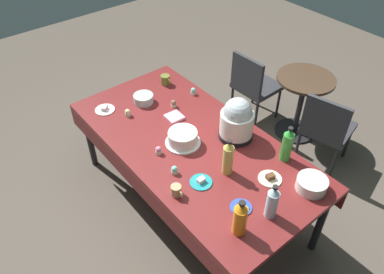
# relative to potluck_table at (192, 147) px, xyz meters

# --- Properties ---
(ground) EXTENTS (9.00, 9.00, 0.00)m
(ground) POSITION_rel_potluck_table_xyz_m (0.00, 0.00, -0.69)
(ground) COLOR brown
(potluck_table) EXTENTS (2.20, 1.10, 0.75)m
(potluck_table) POSITION_rel_potluck_table_xyz_m (0.00, 0.00, 0.00)
(potluck_table) COLOR maroon
(potluck_table) RESTS_ON ground
(frosted_layer_cake) EXTENTS (0.29, 0.29, 0.12)m
(frosted_layer_cake) POSITION_rel_potluck_table_xyz_m (-0.03, -0.07, 0.12)
(frosted_layer_cake) COLOR silver
(frosted_layer_cake) RESTS_ON potluck_table
(slow_cooker) EXTENTS (0.28, 0.28, 0.37)m
(slow_cooker) POSITION_rel_potluck_table_xyz_m (0.17, 0.32, 0.24)
(slow_cooker) COLOR black
(slow_cooker) RESTS_ON potluck_table
(glass_salad_bowl) EXTENTS (0.18, 0.18, 0.08)m
(glass_salad_bowl) POSITION_rel_potluck_table_xyz_m (-0.70, -0.00, 0.10)
(glass_salad_bowl) COLOR #B2C6BC
(glass_salad_bowl) RESTS_ON potluck_table
(ceramic_snack_bowl) EXTENTS (0.22, 0.22, 0.09)m
(ceramic_snack_bowl) POSITION_rel_potluck_table_xyz_m (0.92, 0.34, 0.11)
(ceramic_snack_bowl) COLOR silver
(ceramic_snack_bowl) RESTS_ON potluck_table
(dessert_plate_white) EXTENTS (0.18, 0.18, 0.04)m
(dessert_plate_white) POSITION_rel_potluck_table_xyz_m (-0.82, -0.34, 0.07)
(dessert_plate_white) COLOR white
(dessert_plate_white) RESTS_ON potluck_table
(dessert_plate_teal) EXTENTS (0.17, 0.17, 0.04)m
(dessert_plate_teal) POSITION_rel_potluck_table_xyz_m (0.38, -0.23, 0.07)
(dessert_plate_teal) COLOR teal
(dessert_plate_teal) RESTS_ON potluck_table
(dessert_plate_cobalt) EXTENTS (0.15, 0.15, 0.06)m
(dessert_plate_cobalt) POSITION_rel_potluck_table_xyz_m (0.73, -0.16, 0.08)
(dessert_plate_cobalt) COLOR #2D4CB2
(dessert_plate_cobalt) RESTS_ON potluck_table
(dessert_plate_cream) EXTENTS (0.17, 0.17, 0.05)m
(dessert_plate_cream) POSITION_rel_potluck_table_xyz_m (0.68, 0.18, 0.07)
(dessert_plate_cream) COLOR beige
(dessert_plate_cream) RESTS_ON potluck_table
(cupcake_berry) EXTENTS (0.05, 0.05, 0.07)m
(cupcake_berry) POSITION_rel_potluck_table_xyz_m (-0.06, -0.29, 0.09)
(cupcake_berry) COLOR beige
(cupcake_berry) RESTS_ON potluck_table
(cupcake_rose) EXTENTS (0.05, 0.05, 0.07)m
(cupcake_rose) POSITION_rel_potluck_table_xyz_m (-0.47, 0.17, 0.09)
(cupcake_rose) COLOR beige
(cupcake_rose) RESTS_ON potluck_table
(cupcake_cocoa) EXTENTS (0.05, 0.05, 0.07)m
(cupcake_cocoa) POSITION_rel_potluck_table_xyz_m (0.19, -0.32, 0.09)
(cupcake_cocoa) COLOR beige
(cupcake_cocoa) RESTS_ON potluck_table
(cupcake_mint) EXTENTS (0.05, 0.05, 0.07)m
(cupcake_mint) POSITION_rel_potluck_table_xyz_m (-0.62, -0.22, 0.09)
(cupcake_mint) COLOR beige
(cupcake_mint) RESTS_ON potluck_table
(cupcake_vanilla) EXTENTS (0.05, 0.05, 0.07)m
(cupcake_vanilla) POSITION_rel_potluck_table_xyz_m (-0.52, 0.44, 0.09)
(cupcake_vanilla) COLOR beige
(cupcake_vanilla) RESTS_ON potluck_table
(soda_bottle_orange_juice) EXTENTS (0.09, 0.09, 0.29)m
(soda_bottle_orange_juice) POSITION_rel_potluck_table_xyz_m (0.85, -0.31, 0.19)
(soda_bottle_orange_juice) COLOR orange
(soda_bottle_orange_juice) RESTS_ON potluck_table
(soda_bottle_ginger_ale) EXTENTS (0.08, 0.08, 0.31)m
(soda_bottle_ginger_ale) POSITION_rel_potluck_table_xyz_m (0.42, -0.01, 0.21)
(soda_bottle_ginger_ale) COLOR gold
(soda_bottle_ginger_ale) RESTS_ON potluck_table
(soda_bottle_water) EXTENTS (0.08, 0.08, 0.28)m
(soda_bottle_water) POSITION_rel_potluck_table_xyz_m (0.89, -0.06, 0.19)
(soda_bottle_water) COLOR silver
(soda_bottle_water) RESTS_ON potluck_table
(soda_bottle_lime_soda) EXTENTS (0.08, 0.08, 0.31)m
(soda_bottle_lime_soda) POSITION_rel_potluck_table_xyz_m (0.60, 0.43, 0.21)
(soda_bottle_lime_soda) COLOR green
(soda_bottle_lime_soda) RESTS_ON potluck_table
(coffee_mug_tan) EXTENTS (0.11, 0.08, 0.08)m
(coffee_mug_tan) POSITION_rel_potluck_table_xyz_m (0.36, -0.43, 0.10)
(coffee_mug_tan) COLOR tan
(coffee_mug_tan) RESTS_ON potluck_table
(coffee_mug_olive) EXTENTS (0.13, 0.09, 0.09)m
(coffee_mug_olive) POSITION_rel_potluck_table_xyz_m (-0.82, 0.34, 0.11)
(coffee_mug_olive) COLOR olive
(coffee_mug_olive) RESTS_ON potluck_table
(paper_napkin_stack) EXTENTS (0.15, 0.15, 0.02)m
(paper_napkin_stack) POSITION_rel_potluck_table_xyz_m (-0.34, 0.07, 0.07)
(paper_napkin_stack) COLOR pink
(paper_napkin_stack) RESTS_ON potluck_table
(maroon_chair_left) EXTENTS (0.45, 0.45, 0.85)m
(maroon_chair_left) POSITION_rel_potluck_table_xyz_m (-0.55, 1.32, -0.20)
(maroon_chair_left) COLOR #333338
(maroon_chair_left) RESTS_ON ground
(maroon_chair_right) EXTENTS (0.53, 0.53, 0.85)m
(maroon_chair_right) POSITION_rel_potluck_table_xyz_m (0.42, 1.32, -0.20)
(maroon_chair_right) COLOR #333338
(maroon_chair_right) RESTS_ON ground
(round_cafe_table) EXTENTS (0.60, 0.60, 0.72)m
(round_cafe_table) POSITION_rel_potluck_table_xyz_m (-0.05, 1.55, -0.19)
(round_cafe_table) COLOR #473323
(round_cafe_table) RESTS_ON ground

